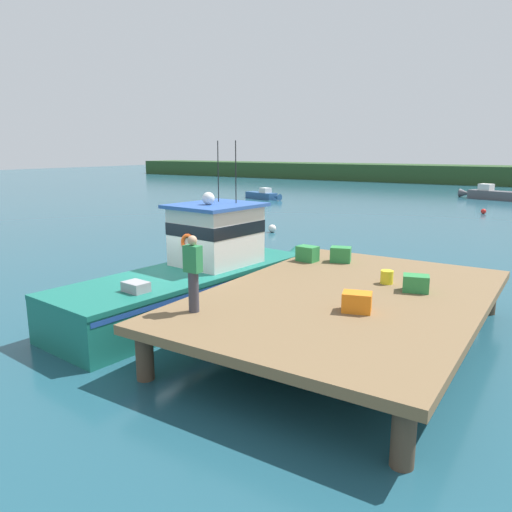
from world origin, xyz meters
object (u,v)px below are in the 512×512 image
at_px(mooring_buoy_inshore, 179,224).
at_px(mooring_buoy_spare_mooring, 484,211).
at_px(main_fishing_boat, 202,274).
at_px(crate_single_far, 307,254).
at_px(crate_single_by_cleat, 357,302).
at_px(crate_stack_near_edge, 341,255).
at_px(deckhand_by_the_boat, 193,272).
at_px(bait_bucket, 387,277).
at_px(mooring_buoy_channel_marker, 206,217).
at_px(mooring_buoy_outer, 272,228).
at_px(crate_stack_mid_dock, 416,283).
at_px(moored_boat_off_the_point, 489,194).
at_px(moored_boat_outer_mooring, 263,195).

relative_size(mooring_buoy_inshore, mooring_buoy_spare_mooring, 0.98).
xyz_separation_m(main_fishing_boat, mooring_buoy_spare_mooring, (3.42, 27.83, -0.82)).
distance_m(crate_single_far, crate_single_by_cleat, 4.85).
height_order(main_fishing_boat, crate_stack_near_edge, main_fishing_boat).
relative_size(main_fishing_boat, deckhand_by_the_boat, 6.10).
bearing_deg(mooring_buoy_spare_mooring, bait_bucket, -86.52).
distance_m(crate_stack_near_edge, deckhand_by_the_boat, 6.12).
xyz_separation_m(mooring_buoy_inshore, mooring_buoy_spare_mooring, (14.36, 16.47, 0.00)).
bearing_deg(mooring_buoy_channel_marker, mooring_buoy_spare_mooring, 42.46).
distance_m(crate_single_by_cleat, mooring_buoy_outer, 17.47).
height_order(deckhand_by_the_boat, mooring_buoy_outer, deckhand_by_the_boat).
xyz_separation_m(mooring_buoy_outer, mooring_buoy_spare_mooring, (8.63, 15.17, -0.03)).
xyz_separation_m(crate_stack_mid_dock, mooring_buoy_inshore, (-16.80, 10.47, -1.22)).
height_order(crate_single_far, mooring_buoy_inshore, crate_single_far).
xyz_separation_m(deckhand_by_the_boat, mooring_buoy_channel_marker, (-13.60, 17.56, -1.84)).
xyz_separation_m(crate_stack_near_edge, moored_boat_off_the_point, (-0.95, 36.90, -0.95)).
xyz_separation_m(crate_stack_near_edge, mooring_buoy_inshore, (-14.00, 8.47, -1.25)).
bearing_deg(crate_single_far, moored_boat_off_the_point, 90.07).
relative_size(crate_single_far, bait_bucket, 1.76).
distance_m(main_fishing_boat, crate_single_by_cleat, 5.40).
bearing_deg(moored_boat_outer_mooring, mooring_buoy_inshore, -74.62).
relative_size(crate_stack_mid_dock, crate_single_far, 1.00).
xyz_separation_m(crate_single_far, mooring_buoy_channel_marker, (-13.42, 11.95, -1.21)).
bearing_deg(mooring_buoy_spare_mooring, mooring_buoy_outer, -119.62).
xyz_separation_m(crate_single_by_cleat, deckhand_by_the_boat, (-2.88, -1.86, 0.65)).
bearing_deg(mooring_buoy_inshore, bait_bucket, -32.40).
relative_size(moored_boat_outer_mooring, mooring_buoy_spare_mooring, 11.47).
bearing_deg(mooring_buoy_outer, crate_single_far, -54.20).
relative_size(crate_stack_mid_dock, mooring_buoy_outer, 1.38).
relative_size(mooring_buoy_inshore, mooring_buoy_outer, 0.83).
relative_size(deckhand_by_the_boat, mooring_buoy_channel_marker, 3.75).
distance_m(crate_single_by_cleat, mooring_buoy_spare_mooring, 29.21).
relative_size(crate_stack_mid_dock, mooring_buoy_spare_mooring, 1.63).
height_order(mooring_buoy_outer, mooring_buoy_channel_marker, mooring_buoy_outer).
bearing_deg(mooring_buoy_channel_marker, crate_single_far, -41.69).
bearing_deg(bait_bucket, deckhand_by_the_boat, -121.60).
distance_m(crate_single_by_cleat, bait_bucket, 2.53).
height_order(crate_stack_mid_dock, moored_boat_outer_mooring, crate_stack_mid_dock).
height_order(mooring_buoy_inshore, mooring_buoy_spare_mooring, mooring_buoy_spare_mooring).
relative_size(crate_stack_near_edge, moored_boat_outer_mooring, 0.14).
distance_m(crate_stack_near_edge, mooring_buoy_outer, 12.85).
xyz_separation_m(moored_boat_outer_mooring, mooring_buoy_spare_mooring, (19.06, -0.63, -0.18)).
distance_m(main_fishing_boat, mooring_buoy_channel_marker, 18.29).
bearing_deg(deckhand_by_the_boat, mooring_buoy_outer, 115.52).
bearing_deg(crate_single_by_cleat, mooring_buoy_spare_mooring, 93.55).
relative_size(crate_single_far, crate_single_by_cleat, 1.00).
bearing_deg(mooring_buoy_channel_marker, mooring_buoy_inshore, -84.05).
bearing_deg(mooring_buoy_spare_mooring, main_fishing_boat, -97.01).
distance_m(crate_stack_mid_dock, moored_boat_outer_mooring, 34.97).
distance_m(main_fishing_boat, crate_stack_near_edge, 4.23).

